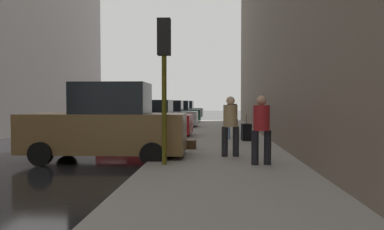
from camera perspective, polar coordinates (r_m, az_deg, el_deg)
ground_plane at (r=13.19m, az=-22.53°, el=-5.56°), size 120.00×120.00×0.00m
sidewalk at (r=11.88m, az=4.66°, el=-5.87°), size 4.00×40.00×0.15m
parked_bronze_suv at (r=11.06m, az=-12.84°, el=-1.52°), size 4.62×2.11×2.25m
parked_red_hatchback at (r=17.41m, az=-6.85°, el=-0.80°), size 4.27×2.18×1.79m
parked_silver_sedan at (r=23.55m, az=-4.17°, el=-0.06°), size 4.22×2.10×1.79m
parked_dark_green_sedan at (r=29.54m, az=-2.64°, el=0.37°), size 4.23×2.12×1.79m
parked_gray_coupe at (r=35.63m, az=-1.62°, el=0.66°), size 4.25×2.16×1.79m
fire_hydrant at (r=17.04m, az=-0.96°, el=-2.04°), size 0.42×0.22×0.70m
traffic_light at (r=9.34m, az=-4.27°, el=8.48°), size 0.32×0.32×3.60m
pedestrian_in_jeans at (r=15.78m, az=6.10°, el=-0.17°), size 0.51×0.43×1.71m
pedestrian_in_tan_coat at (r=10.69m, az=5.87°, el=-1.21°), size 0.52×0.45×1.71m
pedestrian_in_red_jacket at (r=9.38m, az=10.53°, el=-1.69°), size 0.52×0.47×1.71m
rolling_suitcase at (r=15.18m, az=8.27°, el=-2.58°), size 0.39×0.58×1.04m
duffel_bag at (r=12.50m, az=-0.12°, el=-4.48°), size 0.32×0.44×0.28m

